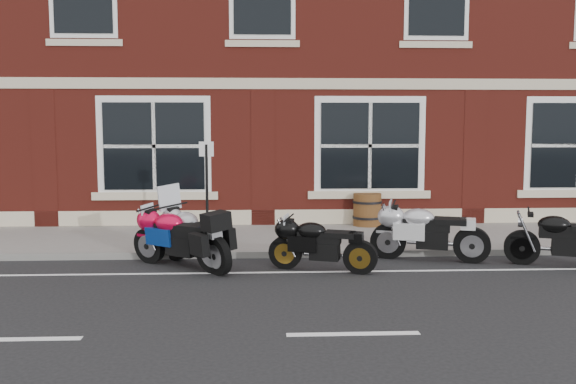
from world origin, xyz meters
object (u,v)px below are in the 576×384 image
moto_sport_black (320,243)px  moto_naked_black (563,237)px  moto_sport_silver (427,230)px  parking_sign (207,186)px  moto_sport_red (179,237)px  barrel_planter (367,209)px  moto_touring_silver (194,234)px

moto_sport_black → moto_naked_black: bearing=-68.4°
moto_sport_black → moto_naked_black: moto_naked_black is taller
moto_sport_silver → parking_sign: parking_sign is taller
moto_sport_black → moto_naked_black: 4.25m
moto_sport_red → parking_sign: 1.68m
moto_sport_red → moto_sport_black: (2.42, -0.38, -0.06)m
barrel_planter → moto_sport_black: bearing=-110.3°
moto_touring_silver → moto_sport_red: size_ratio=1.00×
moto_sport_red → parking_sign: bearing=21.3°
moto_touring_silver → moto_sport_black: (2.17, -0.46, -0.09)m
moto_sport_red → parking_sign: parking_sign is taller
moto_sport_black → moto_touring_silver: bearing=97.9°
moto_naked_black → barrel_planter: (-2.76, 3.91, -0.03)m
moto_sport_red → moto_sport_black: moto_sport_red is taller
barrel_planter → moto_sport_silver: bearing=-80.8°
moto_touring_silver → moto_naked_black: bearing=-39.0°
moto_sport_red → moto_sport_black: size_ratio=1.00×
moto_sport_silver → moto_sport_black: bearing=128.1°
moto_sport_red → moto_naked_black: (6.67, -0.26, -0.03)m
barrel_planter → moto_naked_black: bearing=-54.8°
moto_touring_silver → barrel_planter: (3.66, 3.57, -0.08)m
moto_sport_red → barrel_planter: size_ratio=2.40×
moto_sport_silver → parking_sign: 4.28m
moto_sport_silver → moto_naked_black: bearing=-87.9°
barrel_planter → parking_sign: bearing=-148.2°
parking_sign → moto_sport_silver: bearing=-8.1°
moto_sport_black → moto_sport_silver: 2.16m
moto_sport_red → barrel_planter: moto_sport_red is taller
moto_touring_silver → moto_sport_silver: size_ratio=0.87×
moto_sport_red → moto_sport_black: 2.45m
moto_sport_red → moto_naked_black: size_ratio=0.93×
moto_sport_silver → moto_naked_black: 2.31m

